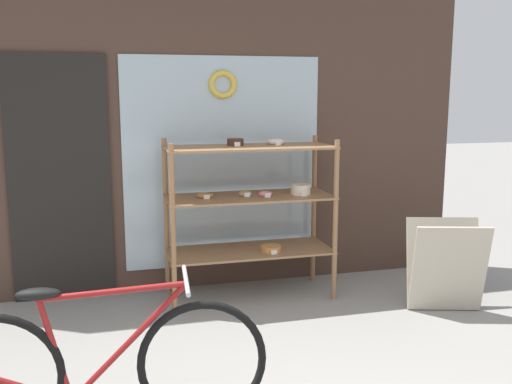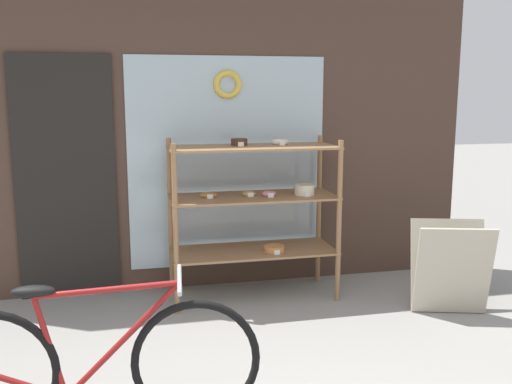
# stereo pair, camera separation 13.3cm
# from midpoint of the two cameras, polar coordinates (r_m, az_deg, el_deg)

# --- Properties ---
(storefront_facade) EXTENTS (4.99, 0.13, 3.28)m
(storefront_facade) POSITION_cam_midpoint_polar(r_m,az_deg,el_deg) (5.16, -6.80, 7.86)
(storefront_facade) COLOR #473328
(storefront_facade) RESTS_ON ground_plane
(display_case) EXTENTS (1.42, 0.57, 1.39)m
(display_case) POSITION_cam_midpoint_polar(r_m,az_deg,el_deg) (4.91, -1.19, -0.93)
(display_case) COLOR #8E6642
(display_case) RESTS_ON ground_plane
(bicycle) EXTENTS (1.75, 0.46, 0.83)m
(bicycle) POSITION_cam_midpoint_polar(r_m,az_deg,el_deg) (3.23, -16.50, -16.38)
(bicycle) COLOR black
(bicycle) RESTS_ON ground_plane
(sandwich_board) EXTENTS (0.68, 0.53, 0.74)m
(sandwich_board) POSITION_cam_midpoint_polar(r_m,az_deg,el_deg) (4.93, 17.73, -7.07)
(sandwich_board) COLOR #B2A893
(sandwich_board) RESTS_ON ground_plane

